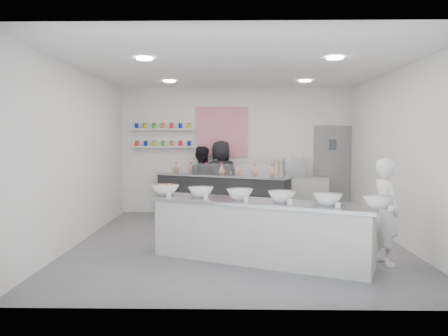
# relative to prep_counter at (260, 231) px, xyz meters

# --- Properties ---
(floor) EXTENTS (6.00, 6.00, 0.00)m
(floor) POSITION_rel_prep_counter_xyz_m (-0.31, 1.19, -0.45)
(floor) COLOR #515156
(floor) RESTS_ON ground
(ceiling) EXTENTS (6.00, 6.00, 0.00)m
(ceiling) POSITION_rel_prep_counter_xyz_m (-0.31, 1.19, 2.55)
(ceiling) COLOR white
(ceiling) RESTS_ON floor
(back_wall) EXTENTS (5.50, 0.00, 5.50)m
(back_wall) POSITION_rel_prep_counter_xyz_m (-0.31, 4.19, 1.05)
(back_wall) COLOR white
(back_wall) RESTS_ON floor
(left_wall) EXTENTS (0.00, 6.00, 6.00)m
(left_wall) POSITION_rel_prep_counter_xyz_m (-3.06, 1.19, 1.05)
(left_wall) COLOR white
(left_wall) RESTS_ON floor
(right_wall) EXTENTS (0.00, 6.00, 6.00)m
(right_wall) POSITION_rel_prep_counter_xyz_m (2.44, 1.19, 1.05)
(right_wall) COLOR white
(right_wall) RESTS_ON floor
(back_door) EXTENTS (0.88, 0.04, 2.10)m
(back_door) POSITION_rel_prep_counter_xyz_m (1.99, 4.16, 0.60)
(back_door) COLOR gray
(back_door) RESTS_ON floor
(pattern_panel) EXTENTS (1.25, 0.03, 1.20)m
(pattern_panel) POSITION_rel_prep_counter_xyz_m (-0.66, 4.16, 1.50)
(pattern_panel) COLOR #DD1E55
(pattern_panel) RESTS_ON back_wall
(jar_shelf_lower) EXTENTS (1.45, 0.22, 0.04)m
(jar_shelf_lower) POSITION_rel_prep_counter_xyz_m (-2.06, 4.09, 1.15)
(jar_shelf_lower) COLOR silver
(jar_shelf_lower) RESTS_ON back_wall
(jar_shelf_upper) EXTENTS (1.45, 0.22, 0.04)m
(jar_shelf_upper) POSITION_rel_prep_counter_xyz_m (-2.06, 4.09, 1.57)
(jar_shelf_upper) COLOR silver
(jar_shelf_upper) RESTS_ON back_wall
(preserve_jars) EXTENTS (1.45, 0.10, 0.56)m
(preserve_jars) POSITION_rel_prep_counter_xyz_m (-2.06, 4.07, 1.43)
(preserve_jars) COLOR #FF171C
(preserve_jars) RESTS_ON jar_shelf_lower
(downlight_0) EXTENTS (0.24, 0.24, 0.02)m
(downlight_0) POSITION_rel_prep_counter_xyz_m (-1.71, 0.19, 2.53)
(downlight_0) COLOR white
(downlight_0) RESTS_ON ceiling
(downlight_1) EXTENTS (0.24, 0.24, 0.02)m
(downlight_1) POSITION_rel_prep_counter_xyz_m (1.09, 0.19, 2.53)
(downlight_1) COLOR white
(downlight_1) RESTS_ON ceiling
(downlight_2) EXTENTS (0.24, 0.24, 0.02)m
(downlight_2) POSITION_rel_prep_counter_xyz_m (-1.71, 2.79, 2.53)
(downlight_2) COLOR white
(downlight_2) RESTS_ON ceiling
(downlight_3) EXTENTS (0.24, 0.24, 0.02)m
(downlight_3) POSITION_rel_prep_counter_xyz_m (1.09, 2.79, 2.53)
(downlight_3) COLOR white
(downlight_3) RESTS_ON ceiling
(prep_counter) EXTENTS (3.31, 1.98, 0.90)m
(prep_counter) POSITION_rel_prep_counter_xyz_m (0.00, 0.00, 0.00)
(prep_counter) COLOR beige
(prep_counter) RESTS_ON floor
(back_bar) EXTENTS (3.12, 1.82, 0.98)m
(back_bar) POSITION_rel_prep_counter_xyz_m (-0.65, 3.54, 0.04)
(back_bar) COLOR black
(back_bar) RESTS_ON floor
(sneeze_guard) EXTENTS (2.85, 1.29, 0.27)m
(sneeze_guard) POSITION_rel_prep_counter_xyz_m (-0.76, 3.29, 0.66)
(sneeze_guard) COLOR white
(sneeze_guard) RESTS_ON back_bar
(espresso_ledge) EXTENTS (1.22, 0.39, 0.91)m
(espresso_ledge) POSITION_rel_prep_counter_xyz_m (1.24, 3.97, 0.01)
(espresso_ledge) COLOR beige
(espresso_ledge) RESTS_ON floor
(espresso_machine) EXTENTS (0.51, 0.35, 0.39)m
(espresso_machine) POSITION_rel_prep_counter_xyz_m (1.07, 3.97, 0.65)
(espresso_machine) COLOR #93969E
(espresso_machine) RESTS_ON espresso_ledge
(cup_stacks) EXTENTS (0.24, 0.24, 0.38)m
(cup_stacks) POSITION_rel_prep_counter_xyz_m (0.69, 3.97, 0.65)
(cup_stacks) COLOR tan
(cup_stacks) RESTS_ON espresso_ledge
(prep_bowls) EXTENTS (3.55, 1.90, 0.16)m
(prep_bowls) POSITION_rel_prep_counter_xyz_m (0.00, 0.00, 0.53)
(prep_bowls) COLOR white
(prep_bowls) RESTS_ON prep_counter
(label_cards) EXTENTS (3.31, 0.04, 0.07)m
(label_cards) POSITION_rel_prep_counter_xyz_m (0.21, -0.48, 0.48)
(label_cards) COLOR white
(label_cards) RESTS_ON prep_counter
(cookie_bags) EXTENTS (2.38, 1.17, 0.26)m
(cookie_bags) POSITION_rel_prep_counter_xyz_m (-0.65, 3.54, 0.66)
(cookie_bags) COLOR pink
(cookie_bags) RESTS_ON back_bar
(woman_prep) EXTENTS (0.47, 0.62, 1.52)m
(woman_prep) POSITION_rel_prep_counter_xyz_m (1.79, -0.09, 0.31)
(woman_prep) COLOR white
(woman_prep) RESTS_ON floor
(staff_left) EXTENTS (0.82, 0.66, 1.62)m
(staff_left) POSITION_rel_prep_counter_xyz_m (-1.14, 3.79, 0.36)
(staff_left) COLOR black
(staff_left) RESTS_ON floor
(staff_right) EXTENTS (0.98, 0.77, 1.76)m
(staff_right) POSITION_rel_prep_counter_xyz_m (-0.67, 3.79, 0.43)
(staff_right) COLOR black
(staff_right) RESTS_ON floor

